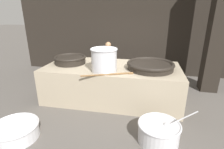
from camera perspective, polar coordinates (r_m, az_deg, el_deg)
ground_plane at (r=5.33m, az=0.00°, el=-7.63°), size 60.00×60.00×0.00m
back_wall at (r=7.35m, az=4.25°, el=16.79°), size 8.99×0.24×4.19m
support_pillar at (r=6.24m, az=31.54°, el=13.63°), size 0.50×0.50×4.19m
hearth_platform at (r=5.12m, az=0.00°, el=-2.64°), size 3.79×1.73×1.00m
giant_wok_near at (r=5.36m, az=-13.49°, el=4.81°), size 0.94×0.94×0.22m
giant_wok_far at (r=4.78m, az=12.43°, el=2.93°), size 1.25×1.25×0.20m
stock_pot at (r=4.43m, az=-2.61°, el=4.87°), size 0.69×0.69×0.60m
stirring_paddle at (r=4.24m, az=-0.70°, el=0.06°), size 1.22×0.57×0.04m
cook at (r=6.35m, az=-1.30°, el=4.56°), size 0.36×0.55×1.47m
prep_bowl_vegetables at (r=3.73m, az=15.02°, el=-17.50°), size 1.09×0.84×0.74m
prep_bowl_meat at (r=4.21m, az=-29.04°, el=-15.70°), size 0.94×0.94×0.32m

